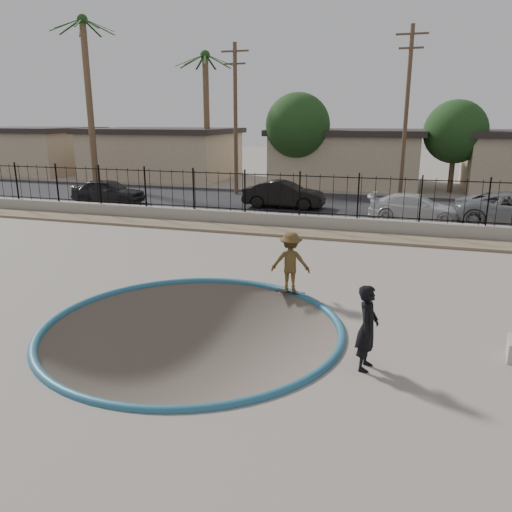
{
  "coord_description": "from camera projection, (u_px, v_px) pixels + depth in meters",
  "views": [
    {
      "loc": [
        4.58,
        -10.78,
        4.69
      ],
      "look_at": [
        0.6,
        2.0,
        0.98
      ],
      "focal_mm": 35.0,
      "sensor_mm": 36.0,
      "label": 1
    }
  ],
  "objects": [
    {
      "name": "street_tree_mid",
      "position": [
        456.0,
        132.0,
        31.53
      ],
      "size": [
        3.96,
        3.96,
        5.83
      ],
      "color": "#473323",
      "rests_on": "ground"
    },
    {
      "name": "bowl_pit",
      "position": [
        193.0,
        328.0,
        11.56
      ],
      "size": [
        6.84,
        6.84,
        1.8
      ],
      "primitive_type": null,
      "color": "#473C36",
      "rests_on": "ground"
    },
    {
      "name": "skateboard",
      "position": [
        290.0,
        292.0,
        13.75
      ],
      "size": [
        0.84,
        0.35,
        0.07
      ],
      "rotation": [
        0.0,
        0.0,
        -0.18
      ],
      "color": "black",
      "rests_on": "ground"
    },
    {
      "name": "videographer",
      "position": [
        367.0,
        328.0,
        9.47
      ],
      "size": [
        0.48,
        0.66,
        1.69
      ],
      "primitive_type": "imported",
      "rotation": [
        0.0,
        0.0,
        1.45
      ],
      "color": "black",
      "rests_on": "ground"
    },
    {
      "name": "car_a",
      "position": [
        108.0,
        191.0,
        27.94
      ],
      "size": [
        4.15,
        1.89,
        1.38
      ],
      "primitive_type": "imported",
      "rotation": [
        0.0,
        0.0,
        1.64
      ],
      "color": "black",
      "rests_on": "street"
    },
    {
      "name": "coping_ring",
      "position": [
        193.0,
        328.0,
        11.56
      ],
      "size": [
        7.04,
        7.04,
        0.2
      ],
      "primitive_type": "torus",
      "color": "#245B77",
      "rests_on": "ground"
    },
    {
      "name": "house_west",
      "position": [
        163.0,
        153.0,
        40.63
      ],
      "size": [
        11.6,
        8.6,
        3.9
      ],
      "color": "tan",
      "rests_on": "ground"
    },
    {
      "name": "car_c",
      "position": [
        415.0,
        208.0,
        23.25
      ],
      "size": [
        4.4,
        2.1,
        1.24
      ],
      "primitive_type": "imported",
      "rotation": [
        0.0,
        0.0,
        1.48
      ],
      "color": "silver",
      "rests_on": "street"
    },
    {
      "name": "rock_strip",
      "position": [
        293.0,
        232.0,
        20.93
      ],
      "size": [
        42.0,
        1.6,
        0.11
      ],
      "primitive_type": "cube",
      "color": "#867257",
      "rests_on": "ground"
    },
    {
      "name": "skater",
      "position": [
        290.0,
        265.0,
        13.55
      ],
      "size": [
        1.14,
        0.75,
        1.65
      ],
      "primitive_type": "imported",
      "rotation": [
        0.0,
        0.0,
        3.28
      ],
      "color": "brown",
      "rests_on": "ground"
    },
    {
      "name": "retaining_wall",
      "position": [
        299.0,
        222.0,
        21.88
      ],
      "size": [
        42.0,
        0.45,
        0.6
      ],
      "primitive_type": "cube",
      "color": "gray",
      "rests_on": "ground"
    },
    {
      "name": "street",
      "position": [
        325.0,
        204.0,
        28.12
      ],
      "size": [
        90.0,
        8.0,
        0.04
      ],
      "primitive_type": "cube",
      "color": "black",
      "rests_on": "ground"
    },
    {
      "name": "house_center",
      "position": [
        348.0,
        157.0,
        36.34
      ],
      "size": [
        10.6,
        8.6,
        3.9
      ],
      "color": "tan",
      "rests_on": "ground"
    },
    {
      "name": "house_west_far",
      "position": [
        31.0,
        150.0,
        44.35
      ],
      "size": [
        10.6,
        8.6,
        3.9
      ],
      "color": "tan",
      "rests_on": "ground"
    },
    {
      "name": "fence",
      "position": [
        300.0,
        194.0,
        21.56
      ],
      "size": [
        40.0,
        0.04,
        1.8
      ],
      "color": "black",
      "rests_on": "retaining_wall"
    },
    {
      "name": "utility_pole_left",
      "position": [
        235.0,
        118.0,
        30.43
      ],
      "size": [
        1.7,
        0.24,
        9.0
      ],
      "color": "#473323",
      "rests_on": "ground"
    },
    {
      "name": "street_tree_left",
      "position": [
        298.0,
        126.0,
        33.38
      ],
      "size": [
        4.32,
        4.32,
        6.36
      ],
      "color": "#473323",
      "rests_on": "ground"
    },
    {
      "name": "ground",
      "position": [
        306.0,
        244.0,
        23.82
      ],
      "size": [
        120.0,
        120.0,
        2.2
      ],
      "primitive_type": "cube",
      "color": "slate",
      "rests_on": "ground"
    },
    {
      "name": "utility_pole_mid",
      "position": [
        406.0,
        113.0,
        27.49
      ],
      "size": [
        1.7,
        0.24,
        9.5
      ],
      "color": "#473323",
      "rests_on": "ground"
    },
    {
      "name": "car_b",
      "position": [
        284.0,
        195.0,
        26.62
      ],
      "size": [
        4.33,
        1.58,
        1.42
      ],
      "primitive_type": "imported",
      "rotation": [
        0.0,
        0.0,
        1.59
      ],
      "color": "black",
      "rests_on": "street"
    },
    {
      "name": "palm_mid",
      "position": [
        206.0,
        89.0,
        35.64
      ],
      "size": [
        2.3,
        2.3,
        9.3
      ],
      "color": "brown",
      "rests_on": "ground"
    },
    {
      "name": "palm_left",
      "position": [
        86.0,
        68.0,
        33.63
      ],
      "size": [
        2.3,
        2.3,
        11.3
      ],
      "color": "brown",
      "rests_on": "ground"
    }
  ]
}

